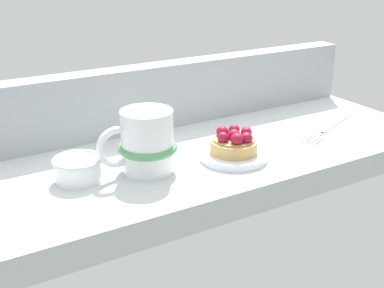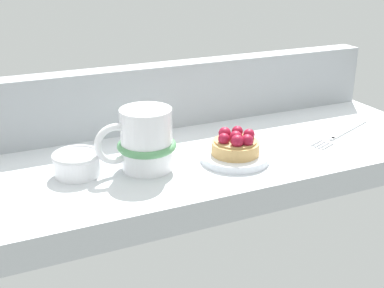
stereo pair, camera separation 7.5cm
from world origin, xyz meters
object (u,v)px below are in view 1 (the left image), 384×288
(dessert_plate, at_px, (233,155))
(dessert_fork, at_px, (329,127))
(raspberry_tart, at_px, (234,142))
(coffee_mug, at_px, (146,142))
(sugar_bowl, at_px, (78,168))

(dessert_plate, bearing_deg, dessert_fork, 5.64)
(dessert_plate, relative_size, raspberry_tart, 1.44)
(raspberry_tart, height_order, dessert_fork, raspberry_tart)
(dessert_fork, bearing_deg, dessert_plate, -174.36)
(coffee_mug, distance_m, dessert_fork, 0.37)
(dessert_plate, distance_m, raspberry_tart, 0.02)
(dessert_plate, height_order, dessert_fork, dessert_plate)
(coffee_mug, xyz_separation_m, dessert_fork, (0.37, -0.01, -0.04))
(sugar_bowl, bearing_deg, dessert_fork, -3.28)
(raspberry_tart, relative_size, coffee_mug, 0.60)
(raspberry_tart, bearing_deg, coffee_mug, 168.09)
(sugar_bowl, bearing_deg, dessert_plate, -11.83)
(raspberry_tart, relative_size, dessert_fork, 0.43)
(dessert_plate, height_order, sugar_bowl, sugar_bowl)
(coffee_mug, xyz_separation_m, sugar_bowl, (-0.10, 0.02, -0.03))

